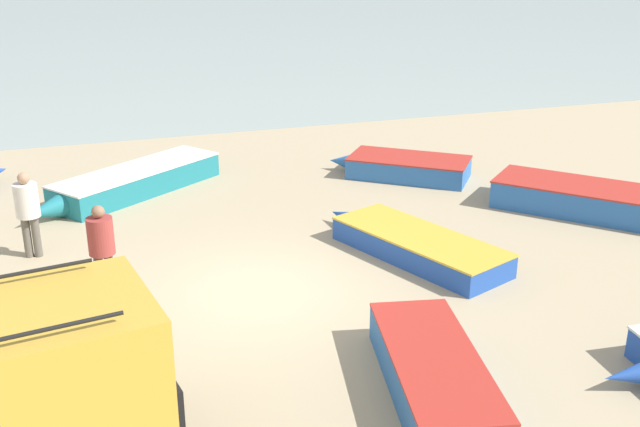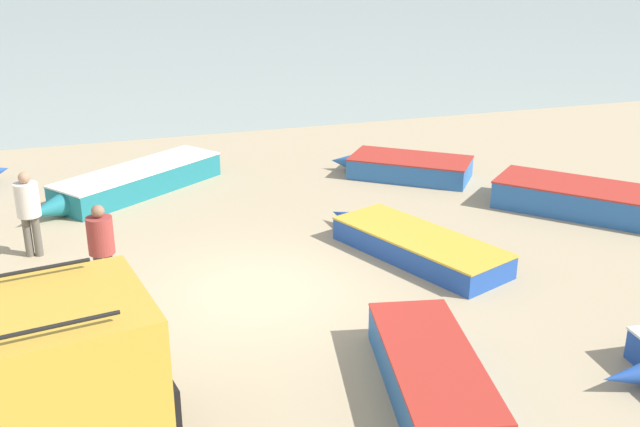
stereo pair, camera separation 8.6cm
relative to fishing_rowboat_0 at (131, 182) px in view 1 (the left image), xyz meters
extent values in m
plane|color=tan|center=(1.59, -6.53, -0.31)|extent=(200.00, 200.00, 0.00)
cube|color=#99A89E|center=(1.59, 45.47, -0.31)|extent=(120.00, 80.00, 0.01)
cube|color=black|center=(-0.53, -10.04, 0.38)|extent=(0.41, 1.91, 0.82)
cube|color=#1E232D|center=(-0.61, -10.05, 1.42)|extent=(0.36, 1.82, 0.59)
cylinder|color=black|center=(-1.71, -9.31, 0.03)|extent=(0.72, 0.33, 0.69)
cube|color=#1E757F|center=(0.17, 0.12, -0.02)|extent=(4.51, 3.77, 0.59)
cone|color=#1E757F|center=(-2.10, -1.51, -0.02)|extent=(1.14, 1.04, 0.56)
cube|color=silver|center=(0.17, 0.12, 0.21)|extent=(0.89, 1.13, 0.05)
cube|color=silver|center=(0.17, 0.12, 0.29)|extent=(4.55, 3.81, 0.04)
cube|color=#2D66AD|center=(7.28, -0.95, -0.05)|extent=(3.43, 3.15, 0.52)
cone|color=#2D66AD|center=(5.76, 0.23, -0.05)|extent=(0.85, 0.82, 0.50)
cube|color=#B22D23|center=(7.28, -0.95, 0.15)|extent=(1.03, 1.24, 0.05)
cube|color=#B22D23|center=(7.28, -0.95, 0.23)|extent=(3.46, 3.18, 0.04)
cone|color=#234CA3|center=(6.03, -11.29, -0.07)|extent=(0.96, 0.55, 0.47)
cube|color=#234CA3|center=(5.19, -5.98, -0.09)|extent=(2.67, 4.03, 0.45)
cone|color=#234CA3|center=(4.34, -3.83, -0.09)|extent=(0.71, 0.93, 0.43)
cube|color=gold|center=(5.19, -5.98, 0.08)|extent=(1.26, 0.65, 0.05)
cube|color=gold|center=(5.19, -5.98, 0.16)|extent=(2.70, 4.07, 0.04)
cube|color=#2D66AD|center=(10.09, -4.81, 0.00)|extent=(3.99, 4.18, 0.63)
cube|color=#B22D23|center=(10.09, -4.81, 0.25)|extent=(1.24, 1.14, 0.05)
cube|color=#B22D23|center=(10.09, -4.81, 0.34)|extent=(4.03, 4.23, 0.04)
cube|color=#2D66AD|center=(3.27, -10.44, -0.03)|extent=(1.89, 3.52, 0.57)
cube|color=#B22D23|center=(3.27, -10.44, 0.19)|extent=(1.15, 0.43, 0.05)
cube|color=#B22D23|center=(3.27, -10.44, 0.28)|extent=(1.91, 3.56, 0.04)
cylinder|color=#5B564C|center=(-2.19, -3.45, 0.12)|extent=(0.16, 0.16, 0.87)
cylinder|color=#5B564C|center=(-2.37, -3.42, 0.12)|extent=(0.16, 0.16, 0.87)
cylinder|color=silver|center=(-2.28, -3.44, 0.90)|extent=(0.47, 0.47, 0.69)
sphere|color=tan|center=(-2.28, -3.44, 1.37)|extent=(0.24, 0.24, 0.24)
cylinder|color=#38383D|center=(-0.89, -5.81, 0.12)|extent=(0.16, 0.16, 0.86)
cylinder|color=#38383D|center=(-1.07, -5.81, 0.12)|extent=(0.16, 0.16, 0.86)
cylinder|color=#993833|center=(-0.98, -5.81, 0.88)|extent=(0.46, 0.46, 0.68)
sphere|color=#8C664C|center=(-0.98, -5.81, 1.34)|extent=(0.23, 0.23, 0.23)
camera|label=1|loc=(-1.18, -18.65, 5.83)|focal=42.00mm
camera|label=2|loc=(-1.10, -18.68, 5.83)|focal=42.00mm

